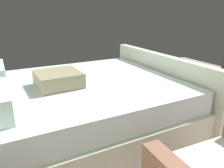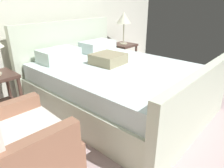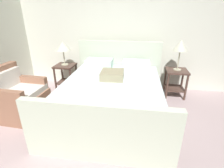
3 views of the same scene
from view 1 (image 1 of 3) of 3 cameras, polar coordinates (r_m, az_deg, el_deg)
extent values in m
cube|color=#B19A9C|center=(3.24, 14.93, -6.01)|extent=(5.00, 5.48, 0.02)
cube|color=beige|center=(2.39, -9.31, -9.34)|extent=(1.76, 2.14, 0.40)
cube|color=beige|center=(2.81, 12.35, -0.56)|extent=(1.86, 0.12, 0.81)
cube|color=silver|center=(2.26, -9.72, -2.38)|extent=(1.68, 2.08, 0.22)
cube|color=gray|center=(2.15, -13.86, 1.27)|extent=(0.42, 0.42, 0.14)
camera|label=2|loc=(2.35, 65.13, 11.80)|focal=32.90mm
camera|label=3|loc=(4.10, 28.16, 22.45)|focal=27.14mm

